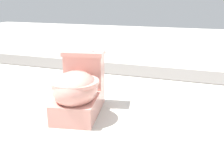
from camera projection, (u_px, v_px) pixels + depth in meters
ground_plane at (101, 104)px, 2.49m from camera, size 14.00×14.00×0.00m
gravel_strip at (171, 74)px, 3.44m from camera, size 0.56×8.00×0.01m
toilet at (78, 89)px, 2.21m from camera, size 0.69×0.49×0.52m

